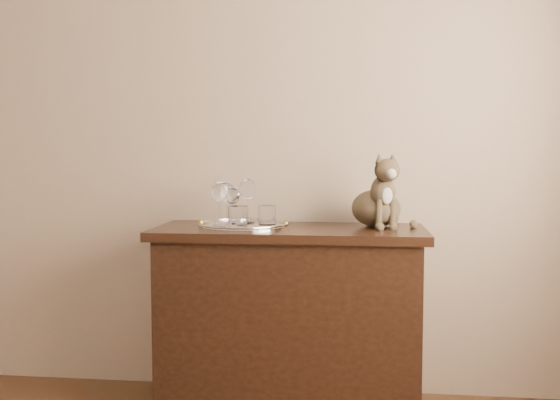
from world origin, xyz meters
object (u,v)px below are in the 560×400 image
(tray, at_px, (243,226))
(wine_glass_b, at_px, (248,201))
(tumbler_c, at_px, (267,215))
(tumbler_b, at_px, (238,217))
(cat, at_px, (376,190))
(wine_glass_d, at_px, (232,205))
(wine_glass_a, at_px, (227,203))
(sideboard, at_px, (289,322))
(wine_glass_c, at_px, (220,203))

(tray, relative_size, wine_glass_b, 1.95)
(tumbler_c, bearing_deg, tumbler_b, -131.01)
(tumbler_b, height_order, cat, cat)
(tray, height_order, wine_glass_d, wine_glass_d)
(wine_glass_a, bearing_deg, tray, -28.12)
(wine_glass_b, relative_size, wine_glass_d, 1.18)
(wine_glass_b, relative_size, tumbler_c, 2.36)
(sideboard, xyz_separation_m, tumbler_c, (-0.11, 0.04, 0.48))
(cat, bearing_deg, wine_glass_a, 163.40)
(sideboard, height_order, tumbler_c, tumbler_c)
(wine_glass_d, xyz_separation_m, tumbler_c, (0.16, 0.01, -0.04))
(wine_glass_c, bearing_deg, tumbler_c, 12.54)
(wine_glass_d, distance_m, cat, 0.65)
(wine_glass_b, bearing_deg, sideboard, -27.32)
(tumbler_b, height_order, tumbler_c, tumbler_b)
(wine_glass_c, height_order, wine_glass_d, wine_glass_c)
(sideboard, distance_m, tumbler_c, 0.49)
(wine_glass_b, height_order, wine_glass_c, wine_glass_b)
(sideboard, height_order, wine_glass_d, wine_glass_d)
(wine_glass_c, relative_size, tumbler_b, 2.12)
(tray, xyz_separation_m, tumbler_b, (-0.01, -0.10, 0.05))
(wine_glass_b, bearing_deg, cat, -1.58)
(cat, bearing_deg, tray, 167.93)
(sideboard, height_order, wine_glass_b, wine_glass_b)
(tumbler_c, bearing_deg, wine_glass_c, -167.46)
(wine_glass_a, height_order, tumbler_b, wine_glass_a)
(tumbler_c, bearing_deg, wine_glass_b, 146.37)
(wine_glass_b, distance_m, wine_glass_c, 0.16)
(wine_glass_c, relative_size, tumbler_c, 2.29)
(wine_glass_b, relative_size, cat, 0.62)
(sideboard, distance_m, wine_glass_d, 0.58)
(tray, bearing_deg, wine_glass_b, 86.96)
(tray, relative_size, wine_glass_a, 2.06)
(wine_glass_a, distance_m, wine_glass_d, 0.04)
(wine_glass_b, bearing_deg, tumbler_b, -92.95)
(sideboard, xyz_separation_m, wine_glass_c, (-0.31, -0.01, 0.53))
(sideboard, distance_m, wine_glass_c, 0.62)
(wine_glass_c, bearing_deg, wine_glass_a, 73.58)
(wine_glass_b, bearing_deg, wine_glass_a, -150.92)
(sideboard, relative_size, tray, 3.00)
(wine_glass_a, xyz_separation_m, tumbler_c, (0.19, -0.02, -0.05))
(wine_glass_c, bearing_deg, sideboard, 1.26)
(tumbler_c, bearing_deg, wine_glass_a, 174.02)
(wine_glass_d, relative_size, cat, 0.53)
(wine_glass_c, bearing_deg, wine_glass_b, 47.12)
(wine_glass_d, bearing_deg, wine_glass_b, 53.94)
(sideboard, xyz_separation_m, wine_glass_a, (-0.29, 0.06, 0.53))
(wine_glass_b, bearing_deg, wine_glass_c, -132.88)
(tray, relative_size, wine_glass_d, 2.29)
(tray, distance_m, wine_glass_b, 0.14)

